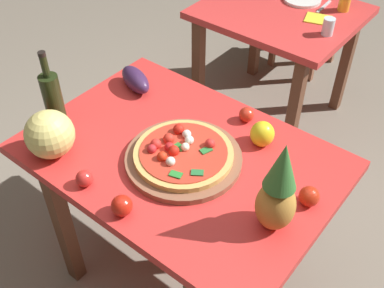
# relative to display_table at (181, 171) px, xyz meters

# --- Properties ---
(ground_plane) EXTENTS (10.00, 10.00, 0.00)m
(ground_plane) POSITION_rel_display_table_xyz_m (0.00, 0.00, -0.64)
(ground_plane) COLOR gray
(display_table) EXTENTS (1.17, 0.82, 0.74)m
(display_table) POSITION_rel_display_table_xyz_m (0.00, 0.00, 0.00)
(display_table) COLOR brown
(display_table) RESTS_ON ground_plane
(background_table) EXTENTS (0.86, 0.77, 0.74)m
(background_table) POSITION_rel_display_table_xyz_m (-0.31, 1.28, -0.02)
(background_table) COLOR brown
(background_table) RESTS_ON ground_plane
(dining_chair) EXTENTS (0.41, 0.41, 0.85)m
(dining_chair) POSITION_rel_display_table_xyz_m (-0.43, 1.89, -0.16)
(dining_chair) COLOR brown
(dining_chair) RESTS_ON ground_plane
(pizza_board) EXTENTS (0.44, 0.44, 0.02)m
(pizza_board) POSITION_rel_display_table_xyz_m (0.04, -0.03, 0.11)
(pizza_board) COLOR brown
(pizza_board) RESTS_ON display_table
(pizza) EXTENTS (0.37, 0.37, 0.06)m
(pizza) POSITION_rel_display_table_xyz_m (0.03, -0.03, 0.14)
(pizza) COLOR #E2AB59
(pizza) RESTS_ON pizza_board
(wine_bottle) EXTENTS (0.08, 0.08, 0.33)m
(wine_bottle) POSITION_rel_display_table_xyz_m (-0.51, -0.17, 0.22)
(wine_bottle) COLOR black
(wine_bottle) RESTS_ON display_table
(pineapple_left) EXTENTS (0.13, 0.13, 0.35)m
(pineapple_left) POSITION_rel_display_table_xyz_m (0.45, -0.07, 0.25)
(pineapple_left) COLOR #BC8135
(pineapple_left) RESTS_ON display_table
(melon) EXTENTS (0.18, 0.18, 0.18)m
(melon) POSITION_rel_display_table_xyz_m (-0.38, -0.30, 0.19)
(melon) COLOR #DDCF72
(melon) RESTS_ON display_table
(bell_pepper) EXTENTS (0.09, 0.09, 0.10)m
(bell_pepper) POSITION_rel_display_table_xyz_m (0.21, 0.24, 0.14)
(bell_pepper) COLOR yellow
(bell_pepper) RESTS_ON display_table
(eggplant) EXTENTS (0.22, 0.15, 0.09)m
(eggplant) POSITION_rel_display_table_xyz_m (-0.43, 0.20, 0.14)
(eggplant) COLOR #3A2148
(eggplant) RESTS_ON display_table
(tomato_by_bottle) EXTENTS (0.07, 0.07, 0.07)m
(tomato_by_bottle) POSITION_rel_display_table_xyz_m (0.03, -0.34, 0.13)
(tomato_by_bottle) COLOR red
(tomato_by_bottle) RESTS_ON display_table
(tomato_near_board) EXTENTS (0.07, 0.07, 0.07)m
(tomato_near_board) POSITION_rel_display_table_xyz_m (0.50, 0.08, 0.13)
(tomato_near_board) COLOR red
(tomato_near_board) RESTS_ON display_table
(tomato_at_corner) EXTENTS (0.06, 0.06, 0.06)m
(tomato_at_corner) POSITION_rel_display_table_xyz_m (-0.16, -0.33, 0.13)
(tomato_at_corner) COLOR red
(tomato_at_corner) RESTS_ON display_table
(tomato_beside_pepper) EXTENTS (0.06, 0.06, 0.06)m
(tomato_beside_pepper) POSITION_rel_display_table_xyz_m (0.08, 0.32, 0.13)
(tomato_beside_pepper) COLOR red
(tomato_beside_pepper) RESTS_ON display_table
(drinking_glass_juice) EXTENTS (0.07, 0.07, 0.11)m
(drinking_glass_juice) POSITION_rel_display_table_xyz_m (-0.03, 1.49, 0.15)
(drinking_glass_juice) COLOR #F5A029
(drinking_glass_juice) RESTS_ON background_table
(drinking_glass_water) EXTENTS (0.06, 0.06, 0.09)m
(drinking_glass_water) POSITION_rel_display_table_xyz_m (0.02, 1.18, 0.14)
(drinking_glass_water) COLOR silver
(drinking_glass_water) RESTS_ON background_table
(knife_utensil) EXTENTS (0.03, 0.18, 0.01)m
(knife_utensil) POSITION_rel_display_table_xyz_m (-0.13, 1.45, 0.10)
(knife_utensil) COLOR silver
(knife_utensil) RESTS_ON background_table
(napkin_folded) EXTENTS (0.17, 0.16, 0.01)m
(napkin_folded) POSITION_rel_display_table_xyz_m (-0.09, 1.30, 0.10)
(napkin_folded) COLOR yellow
(napkin_folded) RESTS_ON background_table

